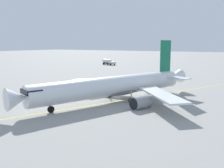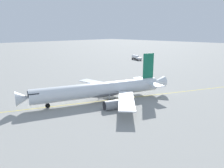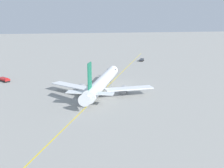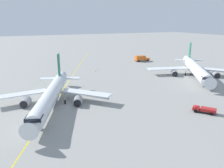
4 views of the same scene
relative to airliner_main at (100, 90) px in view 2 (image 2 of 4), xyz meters
name	(u,v)px [view 2 (image 2 of 4)]	position (x,y,z in m)	size (l,w,h in m)	color
ground_plane	(106,98)	(2.44, 0.66, -2.83)	(600.00, 600.00, 0.00)	gray
airliner_main	(100,90)	(0.00, 0.00, 0.00)	(37.85, 29.67, 11.74)	silver
fuel_tanker_truck	(136,57)	(69.55, 44.53, -1.28)	(4.91, 8.40, 2.87)	#232326
taxiway_centreline	(117,99)	(3.97, -1.96, -2.83)	(175.84, 80.17, 0.01)	yellow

